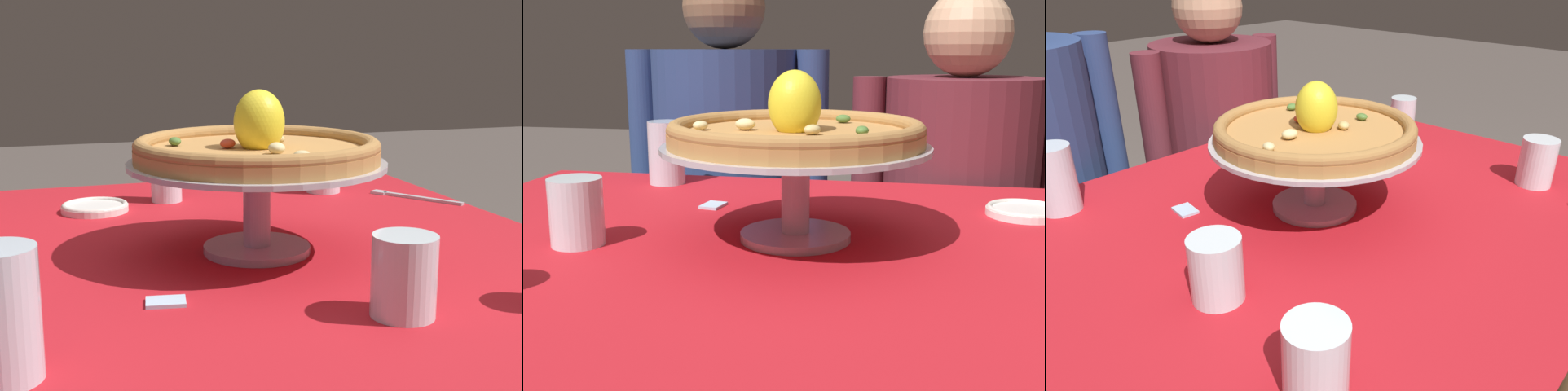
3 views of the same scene
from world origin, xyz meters
TOP-DOWN VIEW (x-y plane):
  - dining_table at (0.00, 0.00)m, footprint 1.28×0.97m
  - pizza_stand at (0.01, 0.03)m, footprint 0.40×0.40m
  - pizza at (0.01, 0.03)m, footprint 0.37×0.37m
  - water_glass_side_left at (-0.30, -0.06)m, footprint 0.08×0.08m
  - water_glass_back_left at (-0.34, 0.39)m, footprint 0.08×0.08m
  - side_plate at (0.37, 0.24)m, footprint 0.13×0.13m
  - sugar_packet at (-0.18, 0.20)m, footprint 0.04×0.06m
  - diner_left at (-0.29, 0.71)m, footprint 0.53×0.37m
  - diner_right at (0.29, 0.70)m, footprint 0.53×0.37m

SIDE VIEW (x-z plane):
  - diner_right at x=0.29m, z-range -0.01..1.16m
  - diner_left at x=-0.29m, z-range -0.01..1.23m
  - dining_table at x=0.00m, z-range 0.27..1.02m
  - sugar_packet at x=-0.18m, z-range 0.75..0.75m
  - side_plate at x=0.37m, z-range 0.75..0.76m
  - water_glass_side_left at x=-0.30m, z-range 0.74..0.84m
  - water_glass_back_left at x=-0.34m, z-range 0.74..0.87m
  - pizza_stand at x=0.01m, z-range 0.78..0.93m
  - pizza at x=0.01m, z-range 0.86..0.97m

